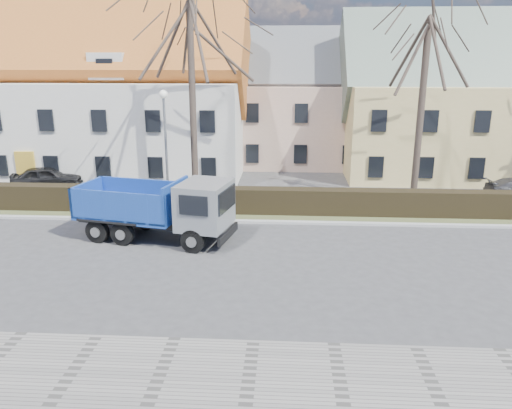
# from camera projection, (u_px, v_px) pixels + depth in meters

# --- Properties ---
(ground) EXTENTS (120.00, 120.00, 0.00)m
(ground) POSITION_uv_depth(u_px,v_px,m) (208.00, 258.00, 19.81)
(ground) COLOR #3E3E40
(sidewalk_near) EXTENTS (80.00, 5.00, 0.08)m
(sidewalk_near) POSITION_uv_depth(u_px,v_px,m) (152.00, 396.00, 11.65)
(sidewalk_near) COLOR gray
(sidewalk_near) RESTS_ON ground
(curb_far) EXTENTS (80.00, 0.30, 0.12)m
(curb_far) POSITION_uv_depth(u_px,v_px,m) (223.00, 221.00, 24.20)
(curb_far) COLOR #A5A5A5
(curb_far) RESTS_ON ground
(grass_strip) EXTENTS (80.00, 3.00, 0.10)m
(grass_strip) POSITION_uv_depth(u_px,v_px,m) (226.00, 212.00, 25.74)
(grass_strip) COLOR #49512E
(grass_strip) RESTS_ON ground
(hedge) EXTENTS (60.00, 0.90, 1.30)m
(hedge) POSITION_uv_depth(u_px,v_px,m) (226.00, 201.00, 25.38)
(hedge) COLOR black
(hedge) RESTS_ON ground
(building_white) EXTENTS (26.80, 10.80, 9.50)m
(building_white) POSITION_uv_depth(u_px,v_px,m) (56.00, 102.00, 34.59)
(building_white) COLOR silver
(building_white) RESTS_ON ground
(building_pink) EXTENTS (10.80, 8.80, 8.00)m
(building_pink) POSITION_uv_depth(u_px,v_px,m) (300.00, 109.00, 37.61)
(building_pink) COLOR tan
(building_pink) RESTS_ON ground
(building_yellow) EXTENTS (18.80, 10.80, 8.50)m
(building_yellow) POSITION_uv_depth(u_px,v_px,m) (478.00, 111.00, 33.95)
(building_yellow) COLOR #D5BD75
(building_yellow) RESTS_ON ground
(tree_1) EXTENTS (9.20, 9.20, 12.65)m
(tree_1) POSITION_uv_depth(u_px,v_px,m) (192.00, 85.00, 26.30)
(tree_1) COLOR #3A2F28
(tree_1) RESTS_ON ground
(tree_2) EXTENTS (8.00, 8.00, 11.00)m
(tree_2) POSITION_uv_depth(u_px,v_px,m) (422.00, 102.00, 25.82)
(tree_2) COLOR #3A2F28
(tree_2) RESTS_ON ground
(dump_truck) EXTENTS (7.42, 4.02, 2.81)m
(dump_truck) POSITION_uv_depth(u_px,v_px,m) (150.00, 208.00, 21.64)
(dump_truck) COLOR navy
(dump_truck) RESTS_ON ground
(streetlight) EXTENTS (0.49, 0.49, 6.21)m
(streetlight) POSITION_uv_depth(u_px,v_px,m) (166.00, 150.00, 25.84)
(streetlight) COLOR gray
(streetlight) RESTS_ON ground
(cart_frame) EXTENTS (0.72, 0.44, 0.64)m
(cart_frame) POSITION_uv_depth(u_px,v_px,m) (120.00, 214.00, 24.48)
(cart_frame) COLOR silver
(cart_frame) RESTS_ON ground
(parked_car_a) EXTENTS (4.42, 2.85, 1.40)m
(parked_car_a) POSITION_uv_depth(u_px,v_px,m) (47.00, 178.00, 30.27)
(parked_car_a) COLOR black
(parked_car_a) RESTS_ON ground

